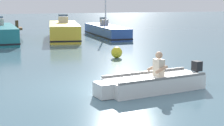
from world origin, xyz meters
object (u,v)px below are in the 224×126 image
(moored_boat_blue, at_px, (106,31))
(moored_boat_yellow, at_px, (64,31))
(rowboat_with_person, at_px, (152,83))
(mooring_buoy, at_px, (117,52))

(moored_boat_blue, bearing_deg, moored_boat_yellow, -171.41)
(rowboat_with_person, xyz_separation_m, mooring_buoy, (0.87, 6.20, 0.01))
(moored_boat_blue, bearing_deg, rowboat_with_person, -101.26)
(moored_boat_yellow, bearing_deg, moored_boat_blue, 8.59)
(rowboat_with_person, xyz_separation_m, moored_boat_yellow, (-0.12, 15.18, 0.28))
(rowboat_with_person, distance_m, moored_boat_yellow, 15.18)
(mooring_buoy, bearing_deg, moored_boat_yellow, 96.27)
(rowboat_with_person, height_order, moored_boat_blue, moored_boat_blue)
(moored_boat_blue, bearing_deg, mooring_buoy, -103.37)
(moored_boat_yellow, bearing_deg, mooring_buoy, -83.73)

